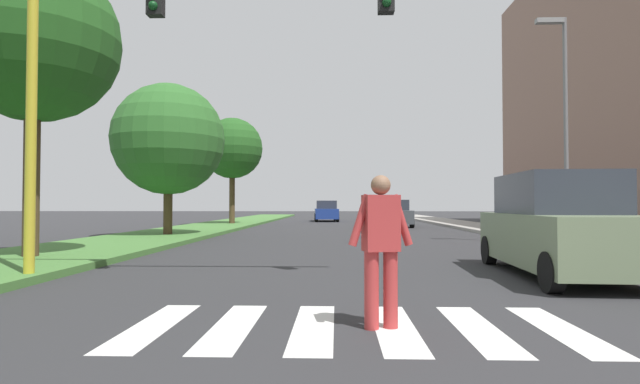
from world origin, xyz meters
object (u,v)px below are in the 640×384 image
object	(u,v)px
tree_distant	(232,149)
traffic_light_gantry	(150,38)
sedan_midblock	(395,214)
pedestrian_performer	(381,244)
suv_crossing	(560,227)
sedan_distant	(326,212)
tree_far	(168,140)
tree_mid	(34,39)
street_lamp_right	(563,108)

from	to	relation	value
tree_distant	traffic_light_gantry	world-z (taller)	tree_distant
sedan_midblock	pedestrian_performer	bearing A→B (deg)	-97.18
sedan_midblock	traffic_light_gantry	bearing A→B (deg)	-107.57
suv_crossing	sedan_distant	xyz separation A→B (m)	(-5.11, 30.23, -0.15)
pedestrian_performer	traffic_light_gantry	bearing A→B (deg)	141.44
tree_far	tree_distant	xyz separation A→B (m)	(0.16, 11.56, 0.95)
pedestrian_performer	sedan_midblock	world-z (taller)	pedestrian_performer
sedan_midblock	sedan_distant	size ratio (longest dim) A/B	0.91
tree_mid	tree_distant	xyz separation A→B (m)	(0.44, 20.10, -0.30)
tree_far	sedan_distant	world-z (taller)	tree_far
suv_crossing	pedestrian_performer	bearing A→B (deg)	-132.77
tree_far	suv_crossing	bearing A→B (deg)	-42.64
tree_mid	sedan_distant	distance (m)	29.51
street_lamp_right	suv_crossing	xyz separation A→B (m)	(-3.31, -7.02, -3.66)
tree_far	traffic_light_gantry	world-z (taller)	tree_far
tree_distant	sedan_distant	world-z (taller)	tree_distant
street_lamp_right	sedan_midblock	bearing A→B (deg)	106.00
suv_crossing	sedan_distant	distance (m)	30.66
tree_mid	tree_far	xyz separation A→B (m)	(0.29, 8.53, -1.25)
street_lamp_right	tree_mid	bearing A→B (deg)	-160.48
pedestrian_performer	sedan_distant	size ratio (longest dim) A/B	0.36
traffic_light_gantry	pedestrian_performer	world-z (taller)	traffic_light_gantry
tree_distant	pedestrian_performer	world-z (taller)	tree_distant
traffic_light_gantry	sedan_distant	size ratio (longest dim) A/B	1.60
pedestrian_performer	sedan_midblock	xyz separation A→B (m)	(3.14, 24.90, -0.17)
street_lamp_right	sedan_distant	world-z (taller)	street_lamp_right
tree_far	pedestrian_performer	bearing A→B (deg)	-62.75
street_lamp_right	pedestrian_performer	xyz separation A→B (m)	(-7.09, -11.11, -3.66)
tree_distant	traffic_light_gantry	size ratio (longest dim) A/B	0.91
tree_far	sedan_midblock	world-z (taller)	tree_far
tree_mid	sedan_midblock	world-z (taller)	tree_mid
tree_mid	street_lamp_right	size ratio (longest dim) A/B	0.95
tree_mid	street_lamp_right	bearing A→B (deg)	19.52
tree_distant	sedan_distant	bearing A→B (deg)	54.66
tree_far	suv_crossing	size ratio (longest dim) A/B	1.32
pedestrian_performer	sedan_distant	world-z (taller)	pedestrian_performer
suv_crossing	sedan_midblock	size ratio (longest dim) A/B	1.10
traffic_light_gantry	suv_crossing	world-z (taller)	traffic_light_gantry
traffic_light_gantry	street_lamp_right	world-z (taller)	street_lamp_right
tree_mid	street_lamp_right	world-z (taller)	street_lamp_right
traffic_light_gantry	sedan_midblock	xyz separation A→B (m)	(6.93, 21.88, -3.53)
tree_mid	sedan_midblock	distance (m)	22.37
pedestrian_performer	street_lamp_right	bearing A→B (deg)	57.45
street_lamp_right	sedan_midblock	xyz separation A→B (m)	(-3.96, 13.79, -3.83)
tree_distant	suv_crossing	distance (m)	24.84
tree_mid	pedestrian_performer	world-z (taller)	tree_mid
tree_far	tree_mid	bearing A→B (deg)	-91.93
tree_far	tree_distant	world-z (taller)	tree_distant
tree_mid	pedestrian_performer	bearing A→B (deg)	-37.28
traffic_light_gantry	suv_crossing	distance (m)	8.36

